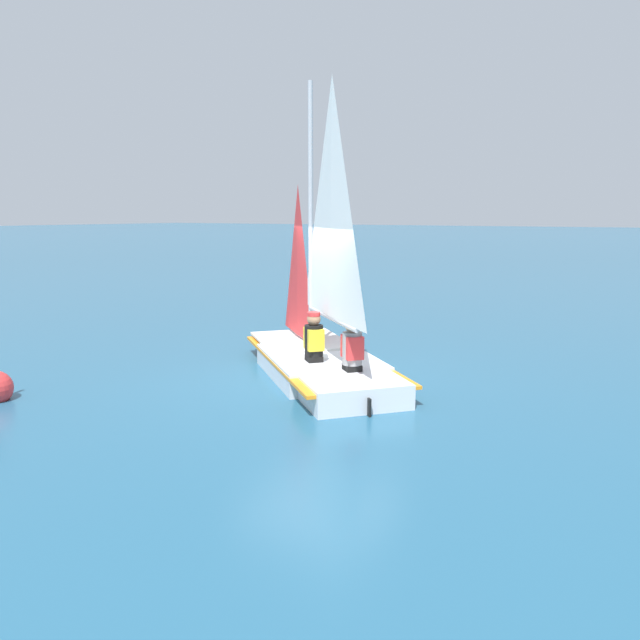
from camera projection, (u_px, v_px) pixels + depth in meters
ground_plane at (320, 376)px, 10.61m from camera, size 260.00×260.00×0.00m
sailboat_main at (321, 339)px, 10.47m from camera, size 4.34×4.11×4.90m
sailor_helm at (314, 345)px, 10.06m from camera, size 0.43×0.42×1.16m
sailor_crew at (352, 353)px, 9.47m from camera, size 0.43×0.42×1.16m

